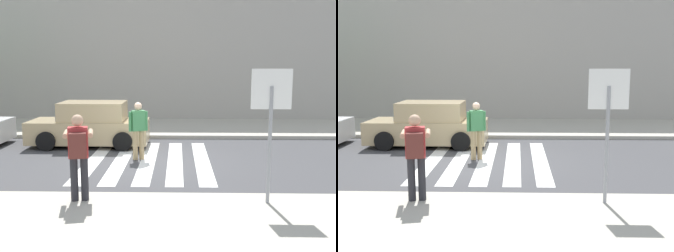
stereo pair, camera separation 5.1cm
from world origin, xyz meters
The scene contains 12 objects.
ground_plane centered at (0.00, 0.00, 0.00)m, with size 120.00×120.00×0.00m, color #424244.
sidewalk_far centered at (0.00, 6.00, 0.07)m, with size 60.00×4.80×0.14m, color #B2AD9E.
building_facade_far centered at (0.00, 10.40, 3.52)m, with size 56.00×4.00×7.03m, color #ADA89E.
crosswalk_stripe_0 centered at (-1.60, 0.20, 0.00)m, with size 0.44×5.20×0.01m, color silver.
crosswalk_stripe_1 centered at (-0.80, 0.20, 0.00)m, with size 0.44×5.20×0.01m, color silver.
crosswalk_stripe_2 centered at (0.00, 0.20, 0.00)m, with size 0.44×5.20×0.01m, color silver.
crosswalk_stripe_3 centered at (0.80, 0.20, 0.00)m, with size 0.44×5.20×0.01m, color silver.
crosswalk_stripe_4 centered at (1.60, 0.20, 0.00)m, with size 0.44×5.20×0.01m, color silver.
stop_sign centered at (2.64, -3.76, 2.04)m, with size 0.76×0.08×2.60m.
photographer_with_backpack centered at (-1.06, -3.74, 1.17)m, with size 0.69×0.91×1.72m.
pedestrian_crossing centered at (-0.30, 0.30, 0.97)m, with size 0.55×0.35×1.72m.
parked_car_tan centered at (-2.17, 2.30, 0.73)m, with size 4.10×1.92×1.55m.
Camera 1 is at (0.87, -11.19, 2.81)m, focal length 42.00 mm.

